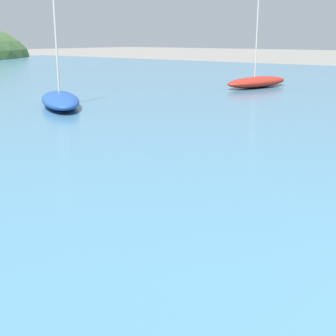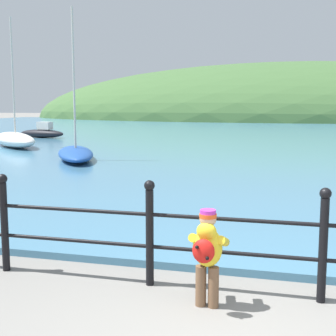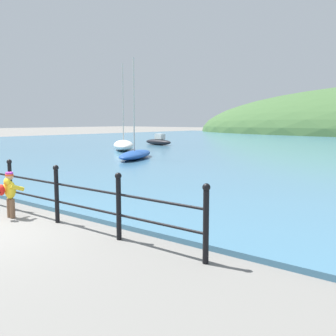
# 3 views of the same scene
# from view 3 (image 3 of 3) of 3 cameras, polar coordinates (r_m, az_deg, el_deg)

# --- Properties ---
(iron_railing) EXTENTS (9.40, 0.12, 1.21)m
(iron_railing) POSITION_cam_3_polar(r_m,az_deg,el_deg) (9.22, -19.15, -2.66)
(iron_railing) COLOR black
(iron_railing) RESTS_ON ground
(child_in_coat) EXTENTS (0.39, 0.53, 1.00)m
(child_in_coat) POSITION_cam_3_polar(r_m,az_deg,el_deg) (9.19, -22.05, -3.04)
(child_in_coat) COLOR brown
(child_in_coat) RESTS_ON ground
(boat_far_right) EXTENTS (3.12, 4.39, 5.22)m
(boat_far_right) POSITION_cam_3_polar(r_m,az_deg,el_deg) (20.92, -4.74, 2.02)
(boat_far_right) COLOR #1E4793
(boat_far_right) RESTS_ON water
(boat_blue_hull) EXTENTS (4.32, 4.14, 5.78)m
(boat_blue_hull) POSITION_cam_3_polar(r_m,az_deg,el_deg) (27.16, -6.48, 3.35)
(boat_blue_hull) COLOR silver
(boat_blue_hull) RESTS_ON water
(boat_green_fishing) EXTENTS (3.09, 1.28, 0.93)m
(boat_green_fishing) POSITION_cam_3_polar(r_m,az_deg,el_deg) (32.62, -1.41, 3.89)
(boat_green_fishing) COLOR black
(boat_green_fishing) RESTS_ON water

